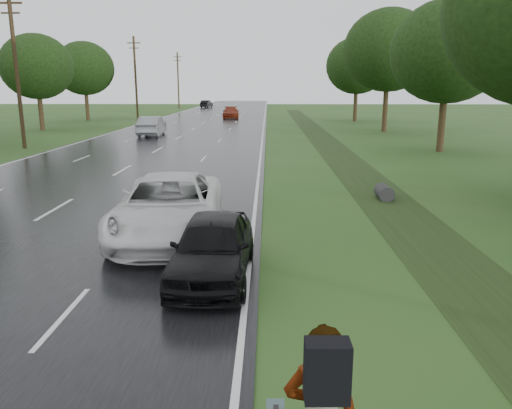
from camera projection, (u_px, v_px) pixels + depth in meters
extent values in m
cube|color=black|center=(200.00, 125.00, 52.82)|extent=(14.00, 180.00, 0.04)
cube|color=silver|center=(264.00, 125.00, 52.66)|extent=(0.12, 180.00, 0.01)
cube|color=silver|center=(137.00, 125.00, 52.96)|extent=(0.12, 180.00, 0.01)
cube|color=silver|center=(200.00, 125.00, 52.81)|extent=(0.12, 180.00, 0.01)
cube|color=#1D3013|center=(344.00, 160.00, 28.25)|extent=(2.20, 120.00, 0.01)
cylinder|color=#2D2D2D|center=(384.00, 192.00, 18.46)|extent=(0.56, 1.00, 0.56)
cylinder|color=#352316|center=(17.00, 72.00, 32.42)|extent=(0.26, 0.26, 10.00)
cube|color=#352316|center=(9.00, 3.00, 31.45)|extent=(1.60, 0.12, 0.12)
cube|color=#352316|center=(10.00, 13.00, 31.59)|extent=(1.20, 0.10, 0.10)
cylinder|color=#352316|center=(136.00, 78.00, 61.60)|extent=(0.26, 0.26, 10.00)
cube|color=#352316|center=(134.00, 43.00, 60.62)|extent=(1.60, 0.12, 0.12)
cube|color=#352316|center=(134.00, 48.00, 60.76)|extent=(1.20, 0.10, 0.10)
cylinder|color=#352316|center=(178.00, 81.00, 90.77)|extent=(0.26, 0.26, 10.00)
cube|color=#352316|center=(177.00, 57.00, 89.80)|extent=(1.60, 0.12, 0.12)
cube|color=#352316|center=(177.00, 60.00, 89.94)|extent=(1.20, 0.10, 0.10)
cylinder|color=#352316|center=(442.00, 124.00, 31.58)|extent=(0.44, 0.44, 3.52)
ellipsoid|color=black|center=(448.00, 52.00, 30.56)|extent=(7.00, 7.00, 6.30)
cylinder|color=#352316|center=(385.00, 109.00, 45.13)|extent=(0.44, 0.44, 4.16)
ellipsoid|color=black|center=(389.00, 50.00, 43.95)|extent=(8.00, 8.00, 7.20)
cylinder|color=#352316|center=(355.00, 106.00, 58.81)|extent=(0.44, 0.44, 3.68)
ellipsoid|color=black|center=(357.00, 66.00, 57.76)|extent=(7.20, 7.20, 6.48)
cylinder|color=#352316|center=(41.00, 112.00, 46.92)|extent=(0.44, 0.44, 3.36)
ellipsoid|color=black|center=(37.00, 67.00, 45.96)|extent=(6.60, 6.60, 5.94)
cylinder|color=#352316|center=(87.00, 106.00, 60.53)|extent=(0.44, 0.44, 3.52)
ellipsoid|color=black|center=(84.00, 68.00, 59.51)|extent=(7.00, 7.00, 6.30)
cube|color=black|center=(327.00, 371.00, 4.32)|extent=(0.40, 0.24, 0.55)
imported|color=white|center=(169.00, 207.00, 13.61)|extent=(3.20, 6.19, 1.67)
imported|color=black|center=(213.00, 247.00, 10.70)|extent=(1.74, 4.09, 1.38)
imported|color=gray|center=(152.00, 126.00, 41.55)|extent=(1.87, 4.92, 1.60)
imported|color=maroon|center=(231.00, 112.00, 64.15)|extent=(2.35, 5.17, 1.47)
imported|color=black|center=(206.00, 104.00, 96.19)|extent=(2.08, 4.34, 1.37)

